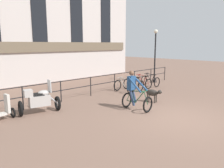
% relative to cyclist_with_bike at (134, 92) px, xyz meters
% --- Properties ---
extents(ground_plane, '(60.00, 60.00, 0.00)m').
position_rel_cyclist_with_bike_xyz_m(ground_plane, '(0.28, -1.89, -0.76)').
color(ground_plane, '#7A5B4C').
extents(canal_railing, '(15.05, 0.05, 1.05)m').
position_rel_cyclist_with_bike_xyz_m(canal_railing, '(0.28, 3.31, -0.05)').
color(canal_railing, black).
rests_on(canal_railing, ground_plane).
extents(building_facade, '(18.00, 0.72, 8.96)m').
position_rel_cyclist_with_bike_xyz_m(building_facade, '(0.28, 9.10, 3.70)').
color(building_facade, beige).
rests_on(building_facade, ground_plane).
extents(cyclist_with_bike, '(0.75, 1.21, 1.70)m').
position_rel_cyclist_with_bike_xyz_m(cyclist_with_bike, '(0.00, 0.00, 0.00)').
color(cyclist_with_bike, black).
rests_on(cyclist_with_bike, ground_plane).
extents(dog, '(0.34, 1.03, 0.66)m').
position_rel_cyclist_with_bike_xyz_m(dog, '(1.54, 0.10, -0.29)').
color(dog, '#332D28').
rests_on(dog, ground_plane).
extents(parked_motorcycle, '(1.71, 0.96, 1.35)m').
position_rel_cyclist_with_bike_xyz_m(parked_motorcycle, '(-3.18, 2.41, -0.20)').
color(parked_motorcycle, black).
rests_on(parked_motorcycle, ground_plane).
extents(parked_bicycle_near_lamp, '(0.67, 1.12, 0.86)m').
position_rel_cyclist_with_bike_xyz_m(parked_bicycle_near_lamp, '(2.27, 2.66, -0.41)').
color(parked_bicycle_near_lamp, black).
rests_on(parked_bicycle_near_lamp, ground_plane).
extents(parked_bicycle_mid_left, '(0.84, 1.20, 0.86)m').
position_rel_cyclist_with_bike_xyz_m(parked_bicycle_mid_left, '(3.16, 2.66, -0.41)').
color(parked_bicycle_mid_left, black).
rests_on(parked_bicycle_mid_left, ground_plane).
extents(parked_bicycle_mid_right, '(0.73, 1.15, 0.86)m').
position_rel_cyclist_with_bike_xyz_m(parked_bicycle_mid_right, '(4.05, 2.66, -0.41)').
color(parked_bicycle_mid_right, black).
rests_on(parked_bicycle_mid_right, ground_plane).
extents(parked_bicycle_far_end, '(0.68, 1.12, 0.86)m').
position_rel_cyclist_with_bike_xyz_m(parked_bicycle_far_end, '(4.93, 2.66, -0.41)').
color(parked_bicycle_far_end, black).
rests_on(parked_bicycle_far_end, ground_plane).
extents(street_lamp, '(0.28, 0.28, 3.84)m').
position_rel_cyclist_with_bike_xyz_m(street_lamp, '(6.33, 3.30, 1.41)').
color(street_lamp, black).
rests_on(street_lamp, ground_plane).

